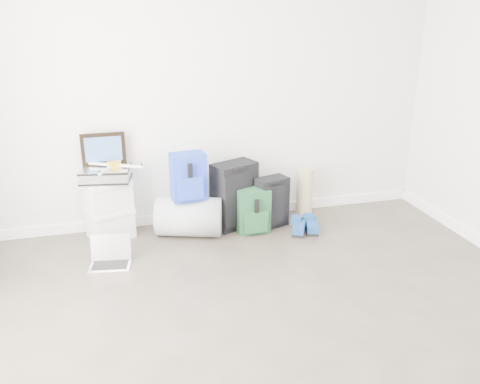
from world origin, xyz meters
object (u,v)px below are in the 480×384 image
object	(u,v)px
duffel_bag	(189,217)
laptop	(110,258)
boxes_stack	(109,209)
large_suitcase	(234,195)
carry_on	(271,202)
briefcase	(106,174)

from	to	relation	value
duffel_bag	laptop	bearing A→B (deg)	-132.57
boxes_stack	large_suitcase	distance (m)	1.20
laptop	boxes_stack	bearing A→B (deg)	97.11
boxes_stack	carry_on	size ratio (longest dim) A/B	1.13
boxes_stack	duffel_bag	distance (m)	0.75
large_suitcase	carry_on	world-z (taller)	large_suitcase
large_suitcase	carry_on	xyz separation A→B (m)	(0.35, -0.09, -0.08)
carry_on	briefcase	bearing A→B (deg)	157.01
boxes_stack	laptop	xyz separation A→B (m)	(-0.02, -0.56, -0.23)
laptop	briefcase	bearing A→B (deg)	97.11
boxes_stack	carry_on	bearing A→B (deg)	-26.80
carry_on	laptop	size ratio (longest dim) A/B	1.35
large_suitcase	briefcase	bearing A→B (deg)	153.85
briefcase	laptop	distance (m)	0.80
boxes_stack	duffel_bag	xyz separation A→B (m)	(0.73, -0.15, -0.10)
briefcase	duffel_bag	distance (m)	0.87
briefcase	carry_on	world-z (taller)	briefcase
laptop	duffel_bag	bearing A→B (deg)	37.75
laptop	large_suitcase	bearing A→B (deg)	31.40
large_suitcase	laptop	bearing A→B (deg)	179.14
duffel_bag	laptop	world-z (taller)	duffel_bag
briefcase	duffel_bag	size ratio (longest dim) A/B	0.71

